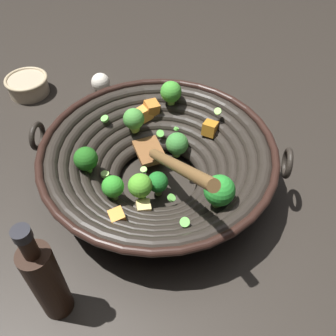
{
  "coord_description": "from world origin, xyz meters",
  "views": [
    {
      "loc": [
        -0.03,
        0.47,
        0.55
      ],
      "look_at": [
        -0.02,
        -0.01,
        0.03
      ],
      "focal_mm": 39.68,
      "sensor_mm": 36.0,
      "label": 1
    }
  ],
  "objects_px": {
    "prep_bowl": "(28,85)",
    "wok": "(158,161)",
    "garlic_bulb": "(101,82)",
    "soy_sauce_bottle": "(46,280)"
  },
  "relations": [
    {
      "from": "soy_sauce_bottle",
      "to": "garlic_bulb",
      "type": "relative_size",
      "value": 4.46
    },
    {
      "from": "prep_bowl",
      "to": "garlic_bulb",
      "type": "relative_size",
      "value": 2.25
    },
    {
      "from": "garlic_bulb",
      "to": "wok",
      "type": "bearing_deg",
      "value": 117.03
    },
    {
      "from": "prep_bowl",
      "to": "wok",
      "type": "bearing_deg",
      "value": 138.97
    },
    {
      "from": "garlic_bulb",
      "to": "prep_bowl",
      "type": "bearing_deg",
      "value": 5.18
    },
    {
      "from": "wok",
      "to": "prep_bowl",
      "type": "distance_m",
      "value": 0.44
    },
    {
      "from": "wok",
      "to": "garlic_bulb",
      "type": "relative_size",
      "value": 10.02
    },
    {
      "from": "soy_sauce_bottle",
      "to": "garlic_bulb",
      "type": "height_order",
      "value": "soy_sauce_bottle"
    },
    {
      "from": "wok",
      "to": "soy_sauce_bottle",
      "type": "relative_size",
      "value": 2.24
    },
    {
      "from": "wok",
      "to": "garlic_bulb",
      "type": "distance_m",
      "value": 0.34
    }
  ]
}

